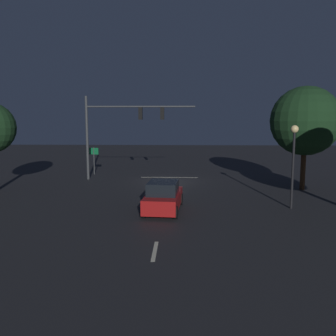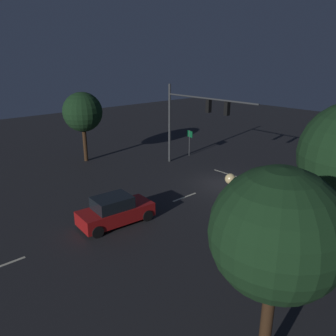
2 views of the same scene
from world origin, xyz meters
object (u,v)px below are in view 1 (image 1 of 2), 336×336
at_px(traffic_signal_assembly, 121,123).
at_px(tree_left_far, 305,121).
at_px(street_lamp_left_kerb, 294,150).
at_px(route_sign, 94,155).
at_px(car_approaching, 163,197).

height_order(traffic_signal_assembly, tree_left_far, tree_left_far).
bearing_deg(street_lamp_left_kerb, route_sign, -40.72).
height_order(route_sign, tree_left_far, tree_left_far).
distance_m(traffic_signal_assembly, car_approaching, 11.96).
bearing_deg(street_lamp_left_kerb, traffic_signal_assembly, -40.46).
bearing_deg(traffic_signal_assembly, car_approaching, 110.82).
height_order(traffic_signal_assembly, car_approaching, traffic_signal_assembly).
relative_size(street_lamp_left_kerb, tree_left_far, 0.64).
height_order(traffic_signal_assembly, street_lamp_left_kerb, traffic_signal_assembly).
relative_size(traffic_signal_assembly, car_approaching, 2.04).
bearing_deg(tree_left_far, car_approaching, 33.90).
distance_m(car_approaching, street_lamp_left_kerb, 7.85).
bearing_deg(route_sign, traffic_signal_assembly, 138.34).
relative_size(street_lamp_left_kerb, route_sign, 1.92).
xyz_separation_m(traffic_signal_assembly, car_approaching, (-4.00, 10.53, -4.00)).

